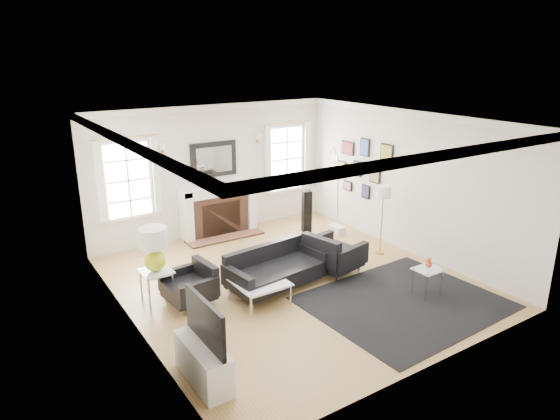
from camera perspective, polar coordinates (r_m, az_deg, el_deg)
floor at (r=8.82m, az=1.32°, el=-8.15°), size 6.00×6.00×0.00m
back_wall at (r=10.83m, az=-7.64°, el=4.49°), size 5.50×0.04×2.80m
front_wall at (r=6.22m, az=17.27°, el=-6.26°), size 5.50×0.04×2.80m
left_wall at (r=7.20m, az=-17.04°, el=-2.95°), size 0.04×6.00×2.80m
right_wall at (r=10.06m, az=14.45°, el=3.07°), size 0.04×6.00×2.80m
ceiling at (r=8.00m, az=1.46°, el=10.21°), size 5.50×6.00×0.02m
crown_molding at (r=8.01m, az=1.45°, el=9.78°), size 5.50×6.00×0.12m
fireplace at (r=10.87m, az=-6.98°, el=-0.12°), size 1.70×0.69×1.11m
mantel_mirror at (r=10.73m, az=-7.58°, el=5.74°), size 1.05×0.07×0.75m
window_left at (r=10.13m, az=-16.99°, el=3.30°), size 1.24×0.15×1.62m
window_right at (r=11.66m, az=0.72°, el=5.88°), size 1.24×0.15×1.62m
gallery_wall at (r=10.90m, az=9.41°, el=5.21°), size 0.04×1.73×1.29m
tv_unit at (r=6.32m, az=-8.74°, el=-16.29°), size 0.35×1.00×1.09m
area_rug at (r=8.36m, az=13.98°, el=-10.19°), size 3.02×2.55×0.01m
sofa at (r=8.50m, az=-0.66°, el=-6.87°), size 1.82×1.00×0.57m
armchair_left at (r=8.11m, az=-10.05°, el=-8.51°), size 0.77×0.84×0.53m
armchair_right at (r=9.04m, az=5.94°, el=-5.12°), size 1.00×1.08×0.63m
coffee_table at (r=8.02m, az=-2.38°, el=-8.33°), size 0.80×0.80×0.36m
side_table_left at (r=8.24m, az=-13.95°, el=-7.40°), size 0.48×0.48×0.52m
nesting_table at (r=8.52m, az=16.52°, el=-7.14°), size 0.44×0.37×0.48m
gourd_lamp at (r=8.04m, az=-14.22°, el=-4.06°), size 0.45×0.45×0.72m
orange_vase at (r=8.43m, az=16.64°, el=-5.85°), size 0.11×0.11×0.18m
arc_floor_lamp at (r=9.99m, az=5.88°, el=1.96°), size 1.50×1.39×2.13m
stick_floor_lamp at (r=9.79m, az=11.73°, el=1.65°), size 0.28×0.28×1.38m
speaker_tower at (r=11.03m, az=3.07°, el=-0.15°), size 0.24×0.24×0.94m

